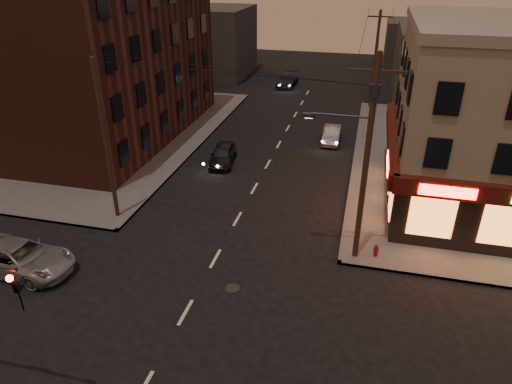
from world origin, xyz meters
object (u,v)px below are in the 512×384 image
(fire_hydrant, at_px, (376,250))
(suv_cross, at_px, (20,257))
(sedan_far, at_px, (287,80))
(sedan_mid, at_px, (332,135))
(sedan_near, at_px, (223,154))

(fire_hydrant, bearing_deg, suv_cross, -162.73)
(sedan_far, height_order, fire_hydrant, sedan_far)
(suv_cross, height_order, sedan_mid, suv_cross)
(suv_cross, relative_size, sedan_far, 1.14)
(sedan_far, bearing_deg, sedan_mid, -64.88)
(suv_cross, xyz_separation_m, sedan_mid, (12.77, 20.80, -0.12))
(sedan_near, bearing_deg, suv_cross, -118.38)
(sedan_mid, relative_size, fire_hydrant, 5.69)
(sedan_near, bearing_deg, fire_hydrant, -48.25)
(suv_cross, bearing_deg, sedan_mid, -27.73)
(sedan_near, bearing_deg, sedan_far, 80.87)
(fire_hydrant, bearing_deg, sedan_mid, 103.49)
(sedan_near, bearing_deg, sedan_mid, 32.68)
(fire_hydrant, bearing_deg, sedan_near, 139.54)
(sedan_mid, relative_size, sedan_far, 0.81)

